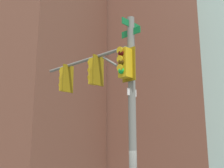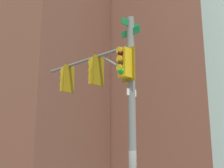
% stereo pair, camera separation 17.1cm
% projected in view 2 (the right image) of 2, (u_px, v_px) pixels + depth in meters
% --- Properties ---
extents(signal_pole_assembly, '(4.51, 2.88, 7.08)m').
position_uv_depth(signal_pole_assembly, '(108.00, 88.00, 10.56)').
color(signal_pole_assembly, slate).
rests_on(signal_pole_assembly, ground_plane).
extents(building_brick_midblock, '(21.73, 15.69, 30.74)m').
position_uv_depth(building_brick_midblock, '(139.00, 78.00, 51.64)').
color(building_brick_midblock, brown).
rests_on(building_brick_midblock, ground_plane).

